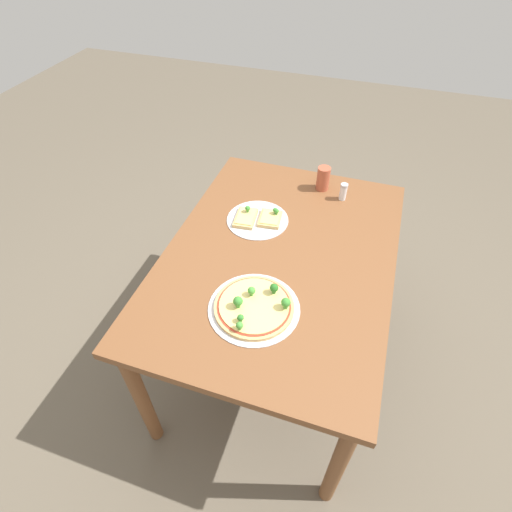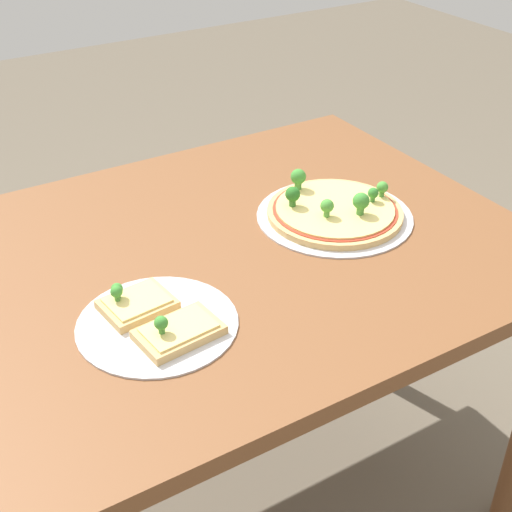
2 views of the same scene
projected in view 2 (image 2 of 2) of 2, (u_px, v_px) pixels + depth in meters
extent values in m
plane|color=brown|center=(219.00, 505.00, 1.84)|extent=(8.00, 8.00, 0.00)
cube|color=brown|center=(208.00, 261.00, 1.43)|extent=(1.30, 0.93, 0.04)
cylinder|color=brown|center=(321.00, 249.00, 2.19)|extent=(0.06, 0.06, 0.74)
cylinder|color=silver|center=(335.00, 216.00, 1.54)|extent=(0.34, 0.34, 0.00)
cylinder|color=tan|center=(335.00, 212.00, 1.53)|extent=(0.29, 0.29, 0.01)
cylinder|color=#B73823|center=(335.00, 209.00, 1.53)|extent=(0.27, 0.27, 0.00)
cylinder|color=#EACC75|center=(335.00, 208.00, 1.53)|extent=(0.26, 0.26, 0.00)
sphere|color=#479338|center=(327.00, 206.00, 1.48)|extent=(0.03, 0.03, 0.03)
cylinder|color=#51973E|center=(327.00, 214.00, 1.49)|extent=(0.01, 0.01, 0.01)
sphere|color=#286B23|center=(293.00, 194.00, 1.52)|extent=(0.03, 0.03, 0.03)
cylinder|color=#37742D|center=(292.00, 203.00, 1.53)|extent=(0.01, 0.01, 0.01)
sphere|color=#3D8933|center=(298.00, 177.00, 1.58)|extent=(0.03, 0.03, 0.03)
cylinder|color=#488E3A|center=(298.00, 186.00, 1.59)|extent=(0.02, 0.02, 0.02)
sphere|color=#337A2D|center=(373.00, 193.00, 1.54)|extent=(0.02, 0.02, 0.02)
cylinder|color=#3F8136|center=(373.00, 199.00, 1.55)|extent=(0.01, 0.01, 0.01)
sphere|color=#3D8933|center=(361.00, 201.00, 1.49)|extent=(0.04, 0.04, 0.04)
cylinder|color=#488E3A|center=(360.00, 211.00, 1.50)|extent=(0.02, 0.02, 0.02)
sphere|color=#479338|center=(382.00, 187.00, 1.56)|extent=(0.03, 0.03, 0.03)
cylinder|color=#51973E|center=(382.00, 194.00, 1.57)|extent=(0.01, 0.01, 0.01)
cylinder|color=silver|center=(157.00, 324.00, 1.23)|extent=(0.28, 0.28, 0.00)
cube|color=tan|center=(179.00, 332.00, 1.19)|extent=(0.15, 0.10, 0.02)
cube|color=#EACC75|center=(179.00, 328.00, 1.19)|extent=(0.12, 0.09, 0.00)
sphere|color=#3D8933|center=(161.00, 323.00, 1.16)|extent=(0.02, 0.02, 0.02)
cylinder|color=#488E3A|center=(162.00, 330.00, 1.17)|extent=(0.01, 0.01, 0.01)
cube|color=tan|center=(137.00, 305.00, 1.26)|extent=(0.13, 0.11, 0.02)
cube|color=#EACC75|center=(137.00, 300.00, 1.25)|extent=(0.11, 0.09, 0.00)
sphere|color=#3D8933|center=(117.00, 289.00, 1.24)|extent=(0.02, 0.02, 0.02)
cylinder|color=#488E3A|center=(118.00, 295.00, 1.25)|extent=(0.01, 0.01, 0.01)
sphere|color=#3D8933|center=(116.00, 292.00, 1.24)|extent=(0.02, 0.02, 0.02)
cylinder|color=#488E3A|center=(117.00, 298.00, 1.24)|extent=(0.01, 0.01, 0.01)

